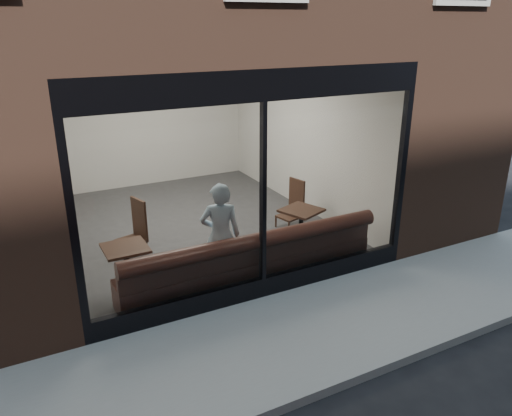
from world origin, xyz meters
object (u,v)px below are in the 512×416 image
person (221,236)px  cafe_chair_left (131,241)px  cafe_chair_right (289,216)px  cafe_table_left (125,248)px  banquette (250,271)px  cafe_table_right (301,210)px

person → cafe_chair_left: (-0.93, 1.69, -0.57)m
cafe_chair_right → person: bearing=21.3°
cafe_chair_left → cafe_chair_right: (2.96, -0.29, 0.00)m
cafe_table_left → cafe_chair_right: (3.35, 1.04, -0.50)m
banquette → cafe_table_left: cafe_table_left is taller
banquette → cafe_table_right: size_ratio=6.65×
banquette → cafe_table_left: (-1.70, 0.55, 0.52)m
person → cafe_table_right: 1.77m
banquette → person: (-0.39, 0.19, 0.58)m
person → cafe_table_right: (1.70, 0.47, -0.07)m
person → cafe_table_right: person is taller
banquette → cafe_table_left: bearing=162.0°
banquette → cafe_table_right: cafe_table_right is taller
cafe_table_left → cafe_table_right: 3.02m
person → cafe_table_left: bearing=4.8°
banquette → cafe_chair_left: 2.29m
cafe_table_left → cafe_table_right: size_ratio=1.01×
cafe_table_right → cafe_chair_left: bearing=155.1°
banquette → cafe_chair_left: (-1.31, 1.88, 0.01)m
cafe_chair_left → cafe_chair_right: bearing=158.0°
cafe_table_right → cafe_chair_left: 2.94m
banquette → cafe_chair_right: banquette is taller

